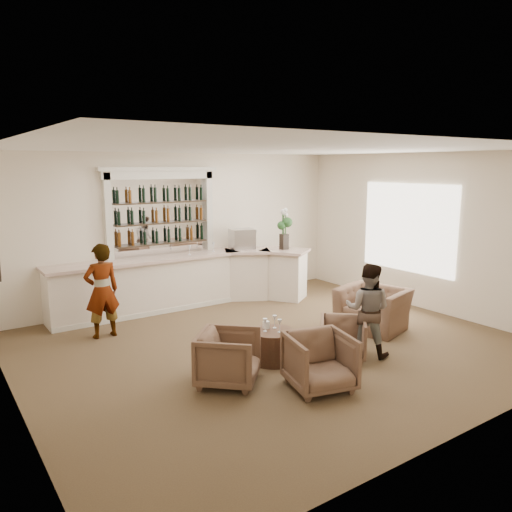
{
  "coord_description": "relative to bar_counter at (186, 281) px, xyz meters",
  "views": [
    {
      "loc": [
        -4.83,
        -6.51,
        3.03
      ],
      "look_at": [
        0.24,
        0.9,
        1.4
      ],
      "focal_mm": 35.0,
      "sensor_mm": 36.0,
      "label": 1
    }
  ],
  "objects": [
    {
      "name": "back_bar_alcove",
      "position": [
        -0.34,
        0.41,
        1.46
      ],
      "size": [
        2.64,
        0.25,
        3.0
      ],
      "color": "white",
      "rests_on": "ground"
    },
    {
      "name": "flower_vase",
      "position": [
        2.22,
        -0.57,
        1.1
      ],
      "size": [
        0.25,
        0.25,
        0.94
      ],
      "color": "black",
      "rests_on": "bar_counter"
    },
    {
      "name": "sommelier",
      "position": [
        -2.09,
        -0.9,
        0.27
      ],
      "size": [
        0.63,
        0.42,
        1.7
      ],
      "primitive_type": "imported",
      "rotation": [
        0.0,
        0.0,
        3.16
      ],
      "color": "gray",
      "rests_on": "ground"
    },
    {
      "name": "espresso_machine",
      "position": [
        1.47,
        0.03,
        0.8
      ],
      "size": [
        0.61,
        0.55,
        0.46
      ],
      "primitive_type": "cube",
      "rotation": [
        0.0,
        0.0,
        -0.22
      ],
      "color": "#B7B7BC",
      "rests_on": "bar_counter"
    },
    {
      "name": "ground",
      "position": [
        0.16,
        -3.0,
        -0.57
      ],
      "size": [
        8.0,
        8.0,
        0.0
      ],
      "primitive_type": "plane",
      "color": "brown",
      "rests_on": "ground"
    },
    {
      "name": "armchair_center",
      "position": [
        -0.31,
        -4.68,
        -0.19
      ],
      "size": [
        1.02,
        1.04,
        0.78
      ],
      "primitive_type": "imported",
      "rotation": [
        0.0,
        0.0,
        -0.26
      ],
      "color": "brown",
      "rests_on": "ground"
    },
    {
      "name": "napkin_holder",
      "position": [
        -0.29,
        -3.38,
        -0.01
      ],
      "size": [
        0.08,
        0.08,
        0.12
      ],
      "primitive_type": "cube",
      "color": "white",
      "rests_on": "cocktail_table"
    },
    {
      "name": "wine_glass_tbl_c",
      "position": [
        -0.23,
        -3.65,
        0.03
      ],
      "size": [
        0.07,
        0.07,
        0.21
      ],
      "primitive_type": null,
      "color": "white",
      "rests_on": "cocktail_table"
    },
    {
      "name": "cocktail_table",
      "position": [
        -0.27,
        -3.52,
        -0.32
      ],
      "size": [
        0.69,
        0.69,
        0.5
      ],
      "primitive_type": "cylinder",
      "color": "#442F1D",
      "rests_on": "ground"
    },
    {
      "name": "armchair_right",
      "position": [
        0.74,
        -4.05,
        -0.24
      ],
      "size": [
        1.01,
        1.01,
        0.66
      ],
      "primitive_type": "imported",
      "rotation": [
        0.0,
        0.0,
        -0.75
      ],
      "color": "brown",
      "rests_on": "ground"
    },
    {
      "name": "wine_glass_bar_right",
      "position": [
        0.74,
        0.09,
        0.67
      ],
      "size": [
        0.07,
        0.07,
        0.21
      ],
      "primitive_type": null,
      "color": "white",
      "rests_on": "bar_counter"
    },
    {
      "name": "armchair_left",
      "position": [
        -1.26,
        -3.83,
        -0.19
      ],
      "size": [
        1.16,
        1.16,
        0.76
      ],
      "primitive_type": "imported",
      "rotation": [
        0.0,
        0.0,
        0.81
      ],
      "color": "brown",
      "rests_on": "ground"
    },
    {
      "name": "guest",
      "position": [
        1.16,
        -4.16,
        0.18
      ],
      "size": [
        0.88,
        0.93,
        1.51
      ],
      "primitive_type": "imported",
      "rotation": [
        0.0,
        0.0,
        2.16
      ],
      "color": "gray",
      "rests_on": "ground"
    },
    {
      "name": "room_shell",
      "position": [
        0.33,
        -2.29,
        1.77
      ],
      "size": [
        8.04,
        7.02,
        3.32
      ],
      "color": "beige",
      "rests_on": "ground"
    },
    {
      "name": "wine_glass_bar_left",
      "position": [
        0.11,
        0.01,
        0.67
      ],
      "size": [
        0.07,
        0.07,
        0.21
      ],
      "primitive_type": null,
      "color": "white",
      "rests_on": "bar_counter"
    },
    {
      "name": "wine_glass_tbl_a",
      "position": [
        -0.39,
        -3.49,
        0.03
      ],
      "size": [
        0.07,
        0.07,
        0.21
      ],
      "primitive_type": null,
      "color": "white",
      "rests_on": "cocktail_table"
    },
    {
      "name": "wine_glass_tbl_b",
      "position": [
        -0.17,
        -3.44,
        0.03
      ],
      "size": [
        0.07,
        0.07,
        0.21
      ],
      "primitive_type": null,
      "color": "white",
      "rests_on": "cocktail_table"
    },
    {
      "name": "armchair_far",
      "position": [
        2.23,
        -3.3,
        -0.19
      ],
      "size": [
        1.34,
        1.44,
        0.77
      ],
      "primitive_type": "imported",
      "rotation": [
        0.0,
        0.0,
        -1.28
      ],
      "color": "brown",
      "rests_on": "ground"
    },
    {
      "name": "bar_counter",
      "position": [
        0.0,
        0.0,
        0.0
      ],
      "size": [
        5.72,
        1.8,
        1.14
      ],
      "color": "white",
      "rests_on": "ground"
    }
  ]
}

